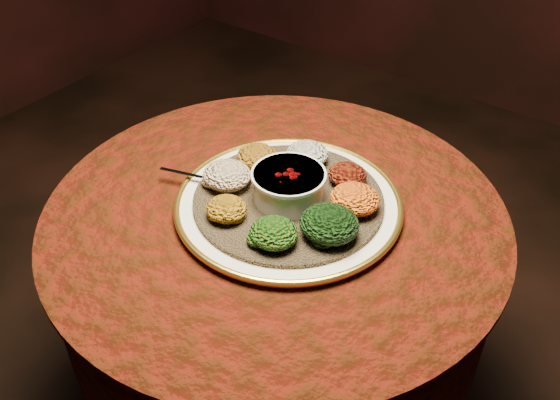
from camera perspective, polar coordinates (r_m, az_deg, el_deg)
The scene contains 13 objects.
table at distance 1.41m, azimuth -0.43°, elevation -6.56°, with size 0.96×0.96×0.73m.
platter at distance 1.28m, azimuth 0.77°, elevation -0.38°, with size 0.57×0.57×0.02m.
injera at distance 1.27m, azimuth 0.77°, elevation 0.00°, with size 0.39×0.39×0.01m, color brown.
stew_bowl at distance 1.25m, azimuth 0.79°, elevation 1.49°, with size 0.15×0.15×0.06m.
spoon at distance 1.32m, azimuth -6.46°, elevation 1.93°, with size 0.14×0.06×0.01m.
portion_ayib at distance 1.36m, azimuth 2.53°, elevation 4.26°, with size 0.09×0.09×0.04m, color beige.
portion_kitfo at distance 1.31m, azimuth 6.19°, elevation 2.32°, with size 0.08×0.08×0.04m, color black.
portion_tikil at distance 1.24m, azimuth 6.86°, elevation 0.09°, with size 0.10×0.09×0.05m, color #C46E10.
portion_gomen at distance 1.17m, azimuth 4.53°, elevation -2.18°, with size 0.11×0.11×0.06m, color black.
portion_mixveg at distance 1.16m, azimuth -0.56°, elevation -3.02°, with size 0.09×0.09×0.04m, color #A73C0A.
portion_kik at distance 1.22m, azimuth -4.92°, elevation -0.80°, with size 0.08×0.08×0.04m, color #A6670E.
portion_timatim at distance 1.30m, azimuth -4.87°, elevation 2.27°, with size 0.10×0.10×0.05m, color #8A0808.
portion_shiro at distance 1.35m, azimuth -2.08°, elevation 4.00°, with size 0.09×0.09×0.04m, color #865210.
Camera 1 is at (0.59, -0.80, 1.55)m, focal length 40.00 mm.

